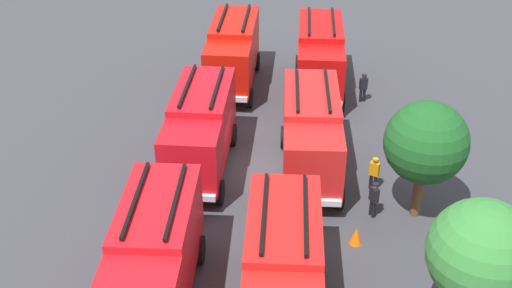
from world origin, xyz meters
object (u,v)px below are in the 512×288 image
object	(u,v)px
traffic_cone_1	(201,119)
traffic_cone_2	(356,236)
fire_truck_1	(200,128)
firefighter_1	(334,45)
fire_truck_4	(311,133)
tree_1	(482,254)
fire_truck_2	(154,257)
firefighter_0	(374,198)
fire_truck_0	(233,51)
firefighter_3	(374,172)
firefighter_2	(363,86)
fire_truck_3	(320,55)
tree_0	(426,143)
fire_truck_5	(283,271)

from	to	relation	value
traffic_cone_1	traffic_cone_2	distance (m)	11.86
fire_truck_1	firefighter_1	distance (m)	14.60
fire_truck_4	tree_1	size ratio (longest dim) A/B	1.38
fire_truck_2	firefighter_0	world-z (taller)	fire_truck_2
firefighter_1	traffic_cone_2	bearing A→B (deg)	-122.05
fire_truck_0	firefighter_3	world-z (taller)	fire_truck_0
fire_truck_2	firefighter_3	xyz separation A→B (m)	(-8.20, 7.65, -1.27)
fire_truck_2	firefighter_0	distance (m)	9.88
firefighter_0	firefighter_2	size ratio (longest dim) A/B	1.00
fire_truck_3	firefighter_0	bearing A→B (deg)	10.17
firefighter_3	traffic_cone_2	world-z (taller)	firefighter_3
traffic_cone_1	fire_truck_4	bearing A→B (deg)	58.48
tree_0	fire_truck_3	bearing A→B (deg)	-156.78
fire_truck_4	fire_truck_3	bearing A→B (deg)	174.94
fire_truck_4	firefighter_1	distance (m)	13.12
fire_truck_2	tree_1	xyz separation A→B (m)	(-0.05, 10.57, 1.46)
firefighter_0	tree_1	xyz separation A→B (m)	(6.14, 2.97, 2.68)
fire_truck_4	tree_1	xyz separation A→B (m)	(9.07, 5.86, 1.46)
fire_truck_2	firefighter_1	xyz separation A→B (m)	(-22.18, 5.24, -1.11)
fire_truck_2	tree_1	distance (m)	10.67
fire_truck_4	tree_0	world-z (taller)	tree_0
fire_truck_4	firefighter_1	size ratio (longest dim) A/B	4.04
firefighter_0	firefighter_3	world-z (taller)	firefighter_0
firefighter_0	firefighter_2	bearing A→B (deg)	-119.31
traffic_cone_1	traffic_cone_2	bearing A→B (deg)	44.08
fire_truck_4	firefighter_0	bearing A→B (deg)	38.63
firefighter_0	firefighter_1	bearing A→B (deg)	-113.43
fire_truck_1	firefighter_3	world-z (taller)	fire_truck_1
fire_truck_5	firefighter_3	world-z (taller)	fire_truck_5
traffic_cone_1	fire_truck_5	bearing A→B (deg)	24.06
firefighter_2	traffic_cone_2	size ratio (longest dim) A/B	2.22
firefighter_1	firefighter_2	bearing A→B (deg)	-108.30
fire_truck_0	firefighter_2	size ratio (longest dim) A/B	4.42
fire_truck_2	tree_0	bearing A→B (deg)	119.45
tree_0	traffic_cone_2	distance (m)	4.64
tree_1	firefighter_1	bearing A→B (deg)	-166.46
fire_truck_4	traffic_cone_2	bearing A→B (deg)	18.76
fire_truck_1	fire_truck_3	world-z (taller)	same
fire_truck_0	traffic_cone_2	size ratio (longest dim) A/B	9.83
firefighter_1	firefighter_2	size ratio (longest dim) A/B	1.10
fire_truck_2	fire_truck_5	bearing A→B (deg)	83.44
firefighter_1	traffic_cone_1	xyz separation A→B (m)	(9.36, -6.56, -0.75)
firefighter_3	firefighter_1	bearing A→B (deg)	30.79
fire_truck_4	firefighter_2	size ratio (longest dim) A/B	4.46
fire_truck_0	fire_truck_3	size ratio (longest dim) A/B	1.00
firefighter_0	traffic_cone_2	distance (m)	2.08
firefighter_2	fire_truck_5	bearing A→B (deg)	148.73
fire_truck_1	traffic_cone_2	xyz separation A→B (m)	(4.45, 7.29, -1.78)
fire_truck_1	firefighter_1	world-z (taller)	fire_truck_1
fire_truck_0	traffic_cone_1	bearing A→B (deg)	-13.71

